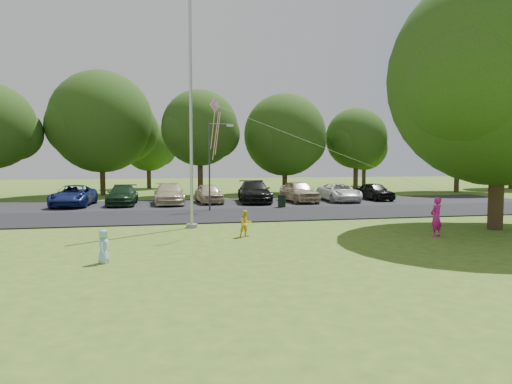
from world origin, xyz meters
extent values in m
plane|color=#42671B|center=(0.00, 0.00, 0.00)|extent=(120.00, 120.00, 0.00)
cube|color=black|center=(0.00, 9.00, 0.03)|extent=(60.00, 6.00, 0.06)
cube|color=black|center=(0.00, 15.50, 0.03)|extent=(42.00, 7.00, 0.06)
cylinder|color=#B7BABF|center=(-3.50, 5.00, 5.00)|extent=(0.14, 0.14, 10.00)
cylinder|color=gray|center=(-3.50, 5.00, 0.08)|extent=(0.50, 0.50, 0.16)
cylinder|color=#3F3F44|center=(-2.06, 11.17, 2.57)|extent=(0.10, 0.10, 5.14)
cylinder|color=#3F3F44|center=(-1.46, 11.15, 5.01)|extent=(1.20, 0.11, 0.07)
cube|color=silver|center=(-0.86, 11.13, 4.95)|extent=(0.39, 0.20, 0.12)
cylinder|color=black|center=(2.51, 12.15, 0.38)|extent=(0.48, 0.48, 0.77)
cylinder|color=black|center=(2.51, 12.15, 0.79)|extent=(0.51, 0.51, 0.04)
cylinder|color=#332316|center=(9.18, 1.83, 1.62)|extent=(0.62, 0.62, 3.25)
sphere|color=#1D390F|center=(9.18, 1.83, 6.47)|extent=(9.22, 9.22, 9.22)
sphere|color=#1D390F|center=(7.34, 0.68, 6.01)|extent=(5.53, 5.53, 5.53)
sphere|color=#1D390F|center=(6.88, 0.83, 5.85)|extent=(4.80, 4.80, 4.80)
sphere|color=#1D390F|center=(-15.76, 23.33, 5.04)|extent=(4.18, 4.18, 4.18)
cylinder|color=#332316|center=(-9.60, 25.24, 1.60)|extent=(0.44, 0.44, 3.19)
sphere|color=#1D390F|center=(-9.60, 25.24, 6.17)|extent=(8.50, 8.50, 8.50)
sphere|color=#1D390F|center=(-7.68, 26.09, 5.53)|extent=(5.53, 5.53, 5.53)
sphere|color=#1D390F|center=(-11.30, 24.17, 5.74)|extent=(5.10, 5.10, 5.10)
cylinder|color=#332316|center=(-1.58, 22.90, 1.71)|extent=(0.44, 0.44, 3.43)
sphere|color=#1D390F|center=(-1.58, 22.90, 5.62)|extent=(6.27, 6.27, 6.27)
sphere|color=#1D390F|center=(-0.17, 23.53, 5.15)|extent=(4.07, 4.07, 4.07)
sphere|color=#1D390F|center=(-2.84, 22.12, 5.31)|extent=(3.76, 3.76, 3.76)
cylinder|color=#332316|center=(6.03, 24.17, 1.33)|extent=(0.44, 0.44, 2.66)
sphere|color=#1D390F|center=(6.03, 24.17, 5.20)|extent=(7.27, 7.27, 7.27)
sphere|color=#1D390F|center=(7.66, 24.89, 4.66)|extent=(4.72, 4.72, 4.72)
sphere|color=#1D390F|center=(4.57, 23.26, 4.84)|extent=(4.36, 4.36, 4.36)
cylinder|color=#332316|center=(13.12, 24.89, 1.51)|extent=(0.44, 0.44, 3.02)
sphere|color=#1D390F|center=(13.12, 24.89, 5.00)|extent=(5.67, 5.67, 5.67)
sphere|color=#1D390F|center=(14.39, 25.46, 4.58)|extent=(3.68, 3.68, 3.68)
sphere|color=#1D390F|center=(11.98, 24.18, 4.72)|extent=(3.40, 3.40, 3.40)
cylinder|color=#332316|center=(21.92, 22.25, 1.71)|extent=(0.44, 0.44, 3.42)
sphere|color=#1D390F|center=(21.92, 22.25, 6.49)|extent=(8.77, 8.77, 8.77)
sphere|color=#1D390F|center=(23.89, 23.13, 5.84)|extent=(5.70, 5.70, 5.70)
sphere|color=#1D390F|center=(20.17, 21.15, 6.06)|extent=(5.26, 5.26, 5.26)
cylinder|color=#332316|center=(30.70, 25.66, 1.46)|extent=(0.44, 0.44, 2.92)
sphere|color=#1D390F|center=(29.25, 24.75, 5.09)|extent=(4.34, 4.34, 4.34)
cylinder|color=#332316|center=(38.00, 35.00, 1.30)|extent=(0.44, 0.44, 2.60)
sphere|color=#1D390F|center=(38.00, 35.00, 4.42)|extent=(5.20, 5.20, 5.20)
sphere|color=#1D390F|center=(39.17, 35.52, 4.03)|extent=(3.38, 3.38, 3.38)
sphere|color=#1D390F|center=(36.96, 34.35, 4.16)|extent=(3.12, 3.12, 3.12)
cylinder|color=#332316|center=(-6.00, 34.00, 1.30)|extent=(0.44, 0.44, 2.60)
sphere|color=#1D390F|center=(-6.00, 34.00, 4.42)|extent=(5.20, 5.20, 5.20)
sphere|color=#1D390F|center=(-4.83, 34.52, 4.03)|extent=(3.38, 3.38, 3.38)
sphere|color=#1D390F|center=(-7.04, 33.35, 4.16)|extent=(3.12, 3.12, 3.12)
cylinder|color=#332316|center=(18.00, 33.50, 1.30)|extent=(0.44, 0.44, 2.60)
sphere|color=#1D390F|center=(18.00, 33.50, 4.42)|extent=(5.20, 5.20, 5.20)
sphere|color=#1D390F|center=(19.17, 34.02, 4.03)|extent=(3.38, 3.38, 3.38)
sphere|color=#1D390F|center=(16.96, 32.85, 4.16)|extent=(3.12, 3.12, 3.12)
imported|color=navy|center=(-10.22, 15.37, 0.72)|extent=(2.49, 4.89, 1.32)
imported|color=black|center=(-7.25, 15.53, 0.70)|extent=(1.88, 4.42, 1.27)
imported|color=#C6B793|center=(-4.29, 15.55, 0.74)|extent=(1.99, 4.69, 1.35)
imported|color=#C6B793|center=(-1.64, 15.76, 0.71)|extent=(1.89, 3.94, 1.30)
imported|color=black|center=(1.49, 15.60, 0.80)|extent=(2.59, 5.28, 1.48)
imported|color=#C6B793|center=(4.60, 15.27, 0.80)|extent=(2.06, 4.48, 1.49)
imported|color=silver|center=(7.55, 15.26, 0.69)|extent=(2.20, 4.60, 1.26)
imported|color=black|center=(10.50, 15.69, 0.69)|extent=(1.76, 3.80, 1.26)
imported|color=#CE1B8B|center=(5.58, 0.65, 0.77)|extent=(0.66, 0.57, 1.55)
imported|color=yellow|center=(-1.64, 2.14, 0.52)|extent=(0.59, 0.52, 1.04)
imported|color=#96CBE6|center=(-6.46, -1.47, 0.49)|extent=(0.40, 0.53, 0.98)
cube|color=pink|center=(-2.71, 2.77, 5.09)|extent=(0.46, 0.34, 0.54)
cube|color=#8CC6E5|center=(-2.66, 2.74, 5.11)|extent=(0.23, 0.17, 0.26)
cylinder|color=white|center=(1.43, 1.71, 3.42)|extent=(8.29, 2.13, 3.34)
cylinder|color=pink|center=(-2.81, 2.77, 4.11)|extent=(0.18, 0.23, 1.44)
cylinder|color=pink|center=(-2.61, 2.82, 4.00)|extent=(0.20, 0.38, 1.64)
cylinder|color=pink|center=(-2.71, 2.69, 3.88)|extent=(0.22, 0.55, 1.83)
camera|label=1|loc=(-4.83, -15.02, 2.96)|focal=32.00mm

